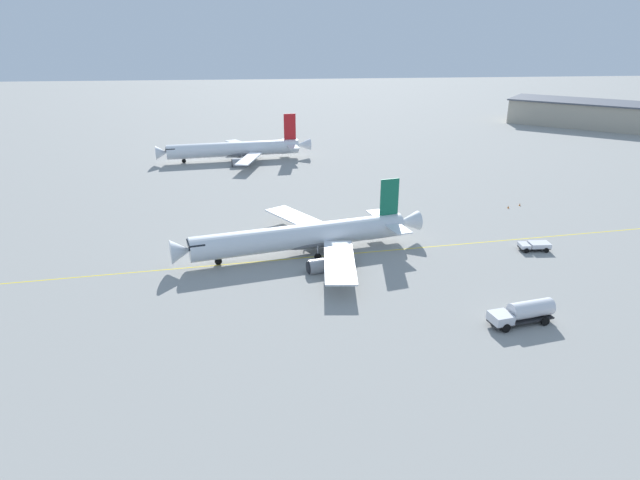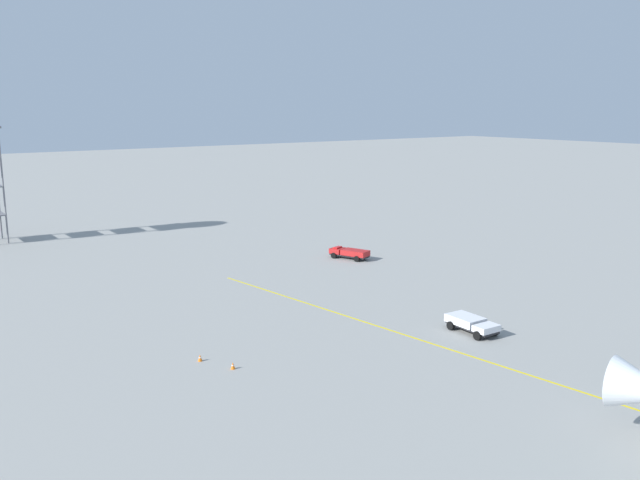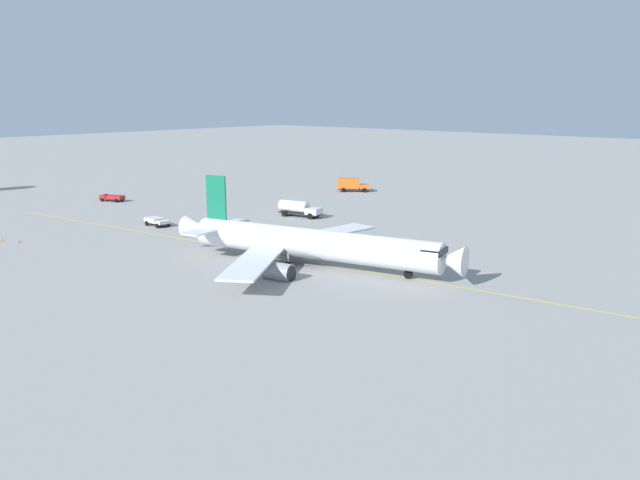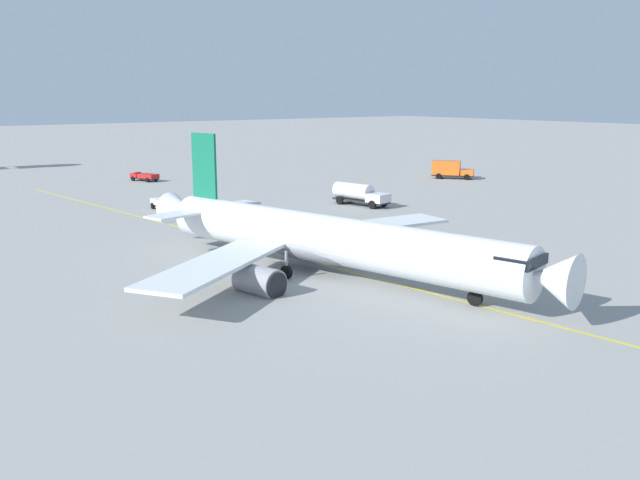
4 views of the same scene
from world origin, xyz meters
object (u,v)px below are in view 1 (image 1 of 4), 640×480
at_px(pushback_tug_truck, 535,246).
at_px(airliner_main, 304,237).
at_px(airliner_secondary, 236,150).
at_px(safety_cone_near, 508,207).
at_px(fuel_tanker_truck, 524,312).
at_px(safety_cone_mid, 520,204).

bearing_deg(pushback_tug_truck, airliner_main, -1.52).
height_order(airliner_secondary, safety_cone_near, airliner_secondary).
xyz_separation_m(airliner_main, fuel_tanker_truck, (-25.04, 24.65, -1.17)).
xyz_separation_m(fuel_tanker_truck, safety_cone_near, (-16.99, -43.66, -1.28)).
distance_m(airliner_secondary, fuel_tanker_truck, 98.38).
relative_size(fuel_tanker_truck, safety_cone_mid, 15.45).
bearing_deg(safety_cone_mid, safety_cone_near, 24.21).
distance_m(airliner_main, safety_cone_near, 46.20).
bearing_deg(airliner_main, airliner_secondary, -91.86).
distance_m(fuel_tanker_truck, pushback_tug_truck, 25.36).
distance_m(pushback_tug_truck, safety_cone_near, 21.96).
height_order(fuel_tanker_truck, safety_cone_near, fuel_tanker_truck).
bearing_deg(fuel_tanker_truck, safety_cone_near, -122.81).
relative_size(pushback_tug_truck, safety_cone_near, 8.92).
xyz_separation_m(fuel_tanker_truck, pushback_tug_truck, (-12.15, -22.25, -0.76)).
height_order(airliner_main, airliner_secondary, airliner_secondary).
height_order(airliner_main, pushback_tug_truck, airliner_main).
bearing_deg(airliner_secondary, safety_cone_mid, 134.32).
height_order(airliner_main, safety_cone_mid, airliner_main).
relative_size(airliner_main, safety_cone_near, 73.45).
relative_size(pushback_tug_truck, safety_cone_mid, 8.92).
xyz_separation_m(airliner_secondary, safety_cone_mid, (-58.50, 45.51, -2.52)).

